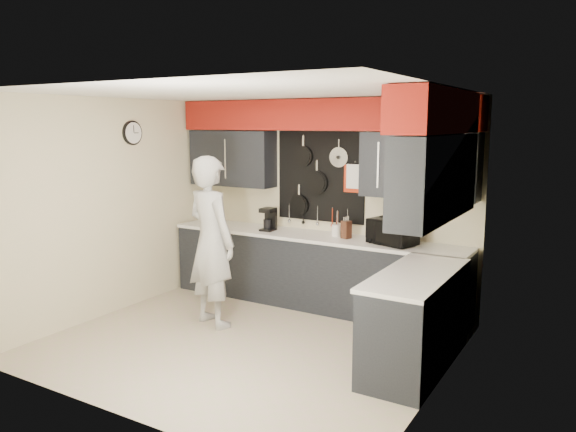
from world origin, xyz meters
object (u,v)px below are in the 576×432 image
Objects in this scene: microwave at (392,232)px; knife_block at (346,230)px; coffee_maker at (269,219)px; person at (211,242)px; utensil_crock at (336,230)px.

knife_block is at bearing -167.97° from microwave.
coffee_maker is at bearing -164.22° from microwave.
coffee_maker is at bearing -75.87° from person.
coffee_maker is 1.14m from person.
microwave is 1.68m from coffee_maker.
microwave is at bearing -7.29° from utensil_crock.
microwave is at bearing -2.68° from coffee_maker.
utensil_crock is 0.93m from coffee_maker.
microwave is 3.63× the size of utensil_crock.
person reaches higher than coffee_maker.
coffee_maker reaches higher than utensil_crock.
microwave reaches higher than utensil_crock.
knife_block is 0.72× the size of coffee_maker.
utensil_crock is at bearing -171.86° from microwave.
microwave is 0.77m from utensil_crock.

